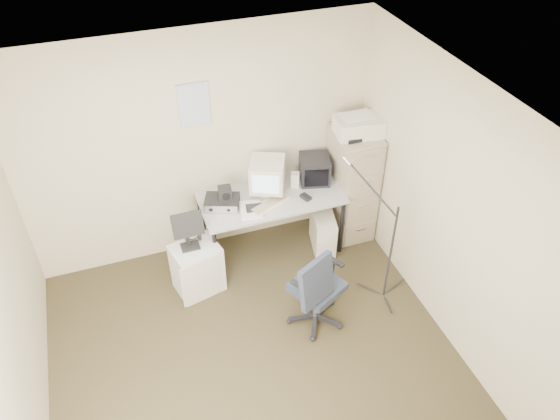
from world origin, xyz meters
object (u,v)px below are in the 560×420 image
object	(u,v)px
office_chair	(317,285)
side_cart	(197,268)
filing_cabinet	(352,183)
desk	(272,223)

from	to	relation	value
office_chair	side_cart	bearing A→B (deg)	113.70
office_chair	filing_cabinet	bearing A→B (deg)	25.58
desk	side_cart	xyz separation A→B (m)	(-0.91, -0.32, -0.08)
desk	filing_cabinet	bearing A→B (deg)	1.81
side_cart	filing_cabinet	bearing A→B (deg)	-2.64
desk	office_chair	world-z (taller)	office_chair
side_cart	office_chair	bearing A→B (deg)	-52.77
filing_cabinet	desk	world-z (taller)	filing_cabinet
side_cart	desk	bearing A→B (deg)	6.17
filing_cabinet	desk	size ratio (longest dim) A/B	0.87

